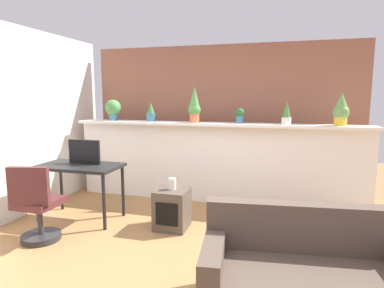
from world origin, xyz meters
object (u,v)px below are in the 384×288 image
object	(u,v)px
desk	(80,171)
side_cube_shelf	(172,209)
potted_plant_2	(194,105)
potted_plant_0	(113,109)
tv_monitor	(84,152)
vase_on_shelf	(172,184)
potted_plant_1	(151,113)
potted_plant_3	(240,115)
potted_plant_4	(287,114)
office_chair	(37,209)
potted_plant_5	(341,110)
couch	(306,280)

from	to	relation	value
desk	side_cube_shelf	world-z (taller)	desk
potted_plant_2	potted_plant_0	bearing A→B (deg)	177.62
tv_monitor	vase_on_shelf	world-z (taller)	tv_monitor
potted_plant_1	potted_plant_3	size ratio (longest dim) A/B	1.35
potted_plant_2	potted_plant_4	xyz separation A→B (m)	(1.35, 0.02, -0.11)
tv_monitor	office_chair	bearing A→B (deg)	-95.19
office_chair	side_cube_shelf	distance (m)	1.57
potted_plant_4	tv_monitor	xyz separation A→B (m)	(-2.61, -1.05, -0.49)
vase_on_shelf	potted_plant_5	bearing A→B (deg)	28.78
office_chair	vase_on_shelf	world-z (taller)	office_chair
office_chair	potted_plant_4	bearing A→B (deg)	35.20
office_chair	couch	size ratio (longest dim) A/B	0.56
side_cube_shelf	potted_plant_5	bearing A→B (deg)	29.06
tv_monitor	office_chair	size ratio (longest dim) A/B	0.50
potted_plant_2	vase_on_shelf	bearing A→B (deg)	-89.66
side_cube_shelf	vase_on_shelf	xyz separation A→B (m)	(0.00, 0.01, 0.32)
side_cube_shelf	vase_on_shelf	world-z (taller)	vase_on_shelf
vase_on_shelf	couch	world-z (taller)	couch
vase_on_shelf	couch	xyz separation A→B (m)	(1.52, -1.31, -0.29)
potted_plant_4	couch	bearing A→B (deg)	-85.89
potted_plant_3	couch	world-z (taller)	potted_plant_3
potted_plant_0	potted_plant_4	distance (m)	2.77
potted_plant_4	vase_on_shelf	world-z (taller)	potted_plant_4
vase_on_shelf	potted_plant_0	bearing A→B (deg)	141.53
tv_monitor	potted_plant_1	bearing A→B (deg)	64.07
potted_plant_2	desk	world-z (taller)	potted_plant_2
potted_plant_0	potted_plant_5	distance (m)	3.49
potted_plant_3	desk	distance (m)	2.41
desk	tv_monitor	xyz separation A→B (m)	(0.03, 0.08, 0.25)
potted_plant_1	potted_plant_3	world-z (taller)	potted_plant_1
potted_plant_2	potted_plant_5	size ratio (longest dim) A/B	1.22
office_chair	couch	bearing A→B (deg)	-9.83
office_chair	couch	world-z (taller)	office_chair
desk	couch	size ratio (longest dim) A/B	0.67
potted_plant_5	potted_plant_0	bearing A→B (deg)	-179.93
potted_plant_0	potted_plant_2	xyz separation A→B (m)	(1.42, -0.06, 0.07)
potted_plant_4	potted_plant_1	bearing A→B (deg)	179.21
couch	potted_plant_2	bearing A→B (deg)	122.70
desk	vase_on_shelf	distance (m)	1.30
potted_plant_2	vase_on_shelf	distance (m)	1.43
potted_plant_1	desk	world-z (taller)	potted_plant_1
potted_plant_1	potted_plant_2	size ratio (longest dim) A/B	0.55
side_cube_shelf	potted_plant_2	bearing A→B (deg)	90.22
potted_plant_2	couch	distance (m)	3.08
potted_plant_4	side_cube_shelf	world-z (taller)	potted_plant_4
potted_plant_3	tv_monitor	bearing A→B (deg)	-150.59
vase_on_shelf	office_chair	bearing A→B (deg)	-148.90
potted_plant_1	potted_plant_5	size ratio (longest dim) A/B	0.67
desk	potted_plant_0	bearing A→B (deg)	96.09
desk	tv_monitor	distance (m)	0.26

